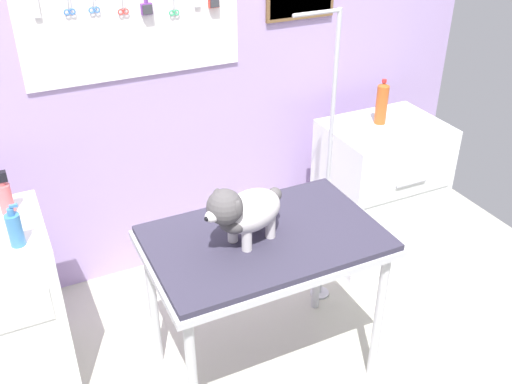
{
  "coord_description": "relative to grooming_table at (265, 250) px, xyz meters",
  "views": [
    {
      "loc": [
        -0.87,
        -1.72,
        2.3
      ],
      "look_at": [
        0.05,
        0.19,
        1.04
      ],
      "focal_mm": 41.1,
      "sensor_mm": 36.0,
      "label": 1
    }
  ],
  "objects": [
    {
      "name": "conditioner_bottle",
      "position": [
        -1.0,
        0.59,
        0.22
      ],
      "size": [
        0.06,
        0.06,
        0.21
      ],
      "color": "#DC5F62",
      "rests_on": "counter_left"
    },
    {
      "name": "rear_wall_panel",
      "position": [
        -0.08,
        1.1,
        0.43
      ],
      "size": [
        4.0,
        0.11,
        2.3
      ],
      "color": "#A68CC1",
      "rests_on": "ground"
    },
    {
      "name": "grooming_arm",
      "position": [
        0.54,
        0.36,
        0.05
      ],
      "size": [
        0.3,
        0.11,
        1.67
      ],
      "color": "#B7B7BC",
      "rests_on": "ground"
    },
    {
      "name": "soda_bottle",
      "position": [
        1.07,
        0.64,
        0.28
      ],
      "size": [
        0.07,
        0.07,
        0.27
      ],
      "color": "#BB511F",
      "rests_on": "cabinet_right"
    },
    {
      "name": "spray_bottle_short",
      "position": [
        -0.99,
        0.31,
        0.21
      ],
      "size": [
        0.06,
        0.06,
        0.19
      ],
      "color": "teal",
      "rests_on": "counter_left"
    },
    {
      "name": "cabinet_right",
      "position": [
        1.09,
        0.59,
        -0.29
      ],
      "size": [
        0.68,
        0.54,
        0.89
      ],
      "color": "silver",
      "rests_on": "ground"
    },
    {
      "name": "grooming_table",
      "position": [
        0.0,
        0.0,
        0.0
      ],
      "size": [
        1.05,
        0.67,
        0.81
      ],
      "color": "#B7B7BC",
      "rests_on": "ground"
    },
    {
      "name": "dog",
      "position": [
        -0.11,
        -0.01,
        0.24
      ],
      "size": [
        0.41,
        0.27,
        0.3
      ],
      "color": "silver",
      "rests_on": "grooming_table"
    }
  ]
}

